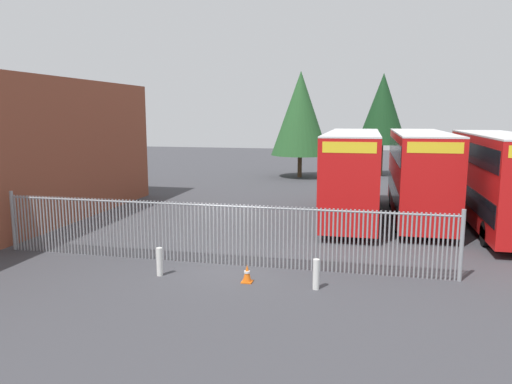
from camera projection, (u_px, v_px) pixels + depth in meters
ground_plane at (273, 218)px, 25.03m from camera, size 100.00×100.00×0.00m
palisade_fence at (214, 232)px, 17.28m from camera, size 16.65×0.14×2.35m
double_decker_bus_near_gate at (352, 171)px, 24.68m from camera, size 2.54×10.81×4.42m
double_decker_bus_behind_fence_left at (419, 172)px, 24.57m from camera, size 2.54×10.81×4.42m
double_decker_bus_behind_fence_right at (498, 178)px, 22.33m from camera, size 2.54×10.81×4.42m
bollard_near_left at (159, 262)px, 16.10m from camera, size 0.20×0.20×0.95m
bollard_center_front at (316, 274)px, 14.84m from camera, size 0.20×0.20×0.95m
traffic_cone_by_gate at (247, 274)px, 15.49m from camera, size 0.34×0.34×0.59m
tree_tall_back at (383, 109)px, 41.58m from camera, size 4.20×4.20×8.73m
tree_short_side at (300, 114)px, 40.40m from camera, size 4.84×4.84×8.80m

